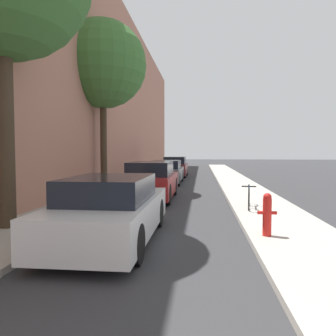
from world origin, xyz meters
The scene contains 11 objects.
ground_plane centered at (0.00, 16.00, 0.00)m, with size 120.00×120.00×0.00m, color #333335.
sidewalk_left centered at (-2.90, 16.00, 0.06)m, with size 2.00×52.00×0.12m.
sidewalk_right centered at (2.90, 16.00, 0.06)m, with size 2.00×52.00×0.12m.
building_facade_left centered at (-4.25, 16.00, 5.50)m, with size 0.70×52.00×10.99m.
parked_car_white centered at (-0.84, 6.47, 0.63)m, with size 1.71×4.24×1.32m.
parked_car_red centered at (-0.93, 12.16, 0.69)m, with size 1.71×4.18×1.42m.
parked_car_grey centered at (-1.02, 18.29, 0.64)m, with size 1.71×4.49×1.32m.
parked_car_maroon centered at (-0.94, 23.42, 0.68)m, with size 1.68×4.42×1.44m.
street_tree_far centered at (-3.46, 14.36, 5.69)m, with size 3.91×3.91×7.54m.
fire_hydrant centered at (2.27, 6.74, 0.56)m, with size 0.37×0.17×0.86m.
bicycle centered at (2.38, 10.05, 0.46)m, with size 0.44×1.61×0.66m.
Camera 1 is at (0.96, 0.23, 1.81)m, focal length 34.27 mm.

